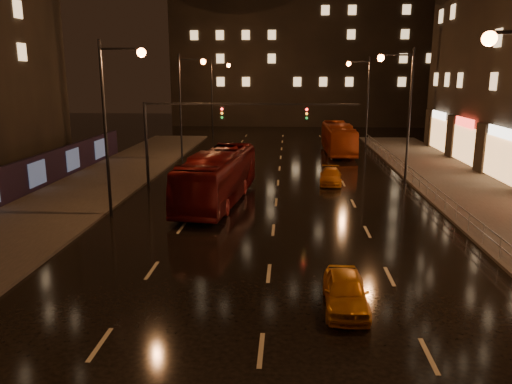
% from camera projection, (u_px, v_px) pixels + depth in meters
% --- Properties ---
extents(ground, '(140.00, 140.00, 0.00)m').
position_uv_depth(ground, '(278.00, 188.00, 36.50)').
color(ground, black).
rests_on(ground, ground).
extents(sidewalk_left, '(7.00, 70.00, 0.15)m').
position_uv_depth(sidewalk_left, '(69.00, 201.00, 32.47)').
color(sidewalk_left, '#38332D').
rests_on(sidewalk_left, ground).
extents(sidewalk_right, '(7.00, 70.00, 0.15)m').
position_uv_depth(sidewalk_right, '(494.00, 209.00, 30.77)').
color(sidewalk_right, '#38332D').
rests_on(sidewalk_right, ground).
extents(building_distant, '(44.00, 16.00, 36.00)m').
position_uv_depth(building_distant, '(310.00, 13.00, 82.59)').
color(building_distant, black).
rests_on(building_distant, ground).
extents(traffic_signal, '(15.31, 0.32, 6.20)m').
position_uv_depth(traffic_signal, '(208.00, 123.00, 35.72)').
color(traffic_signal, black).
rests_on(traffic_signal, ground).
extents(railing_right, '(0.05, 56.00, 1.00)m').
position_uv_depth(railing_right, '(428.00, 184.00, 33.70)').
color(railing_right, '#99999E').
rests_on(railing_right, sidewalk_right).
extents(bus_red, '(4.06, 12.21, 3.34)m').
position_uv_depth(bus_red, '(218.00, 177.00, 32.30)').
color(bus_red, '#550C0C').
rests_on(bus_red, ground).
extents(bus_curb, '(2.82, 11.28, 3.13)m').
position_uv_depth(bus_curb, '(338.00, 138.00, 52.51)').
color(bus_curb, '#A23810').
rests_on(bus_curb, ground).
extents(taxi_near, '(1.60, 3.80, 1.28)m').
position_uv_depth(taxi_near, '(345.00, 291.00, 17.72)').
color(taxi_near, orange).
rests_on(taxi_near, ground).
extents(taxi_far, '(1.91, 4.08, 1.15)m').
position_uv_depth(taxi_far, '(331.00, 176.00, 38.00)').
color(taxi_far, '#BB6611').
rests_on(taxi_far, ground).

